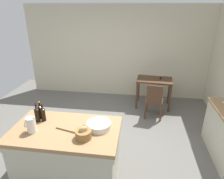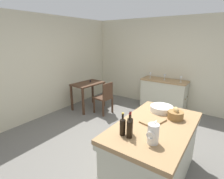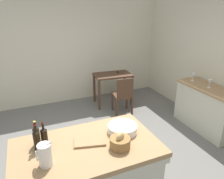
{
  "view_description": "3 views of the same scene",
  "coord_description": "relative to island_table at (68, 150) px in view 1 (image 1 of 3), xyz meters",
  "views": [
    {
      "loc": [
        0.63,
        -3.03,
        2.55
      ],
      "look_at": [
        0.14,
        0.37,
        1.09
      ],
      "focal_mm": 31.75,
      "sensor_mm": 36.0,
      "label": 1
    },
    {
      "loc": [
        -2.52,
        -1.44,
        2.02
      ],
      "look_at": [
        0.32,
        0.55,
        0.99
      ],
      "focal_mm": 27.82,
      "sensor_mm": 36.0,
      "label": 2
    },
    {
      "loc": [
        -0.9,
        -2.56,
        2.29
      ],
      "look_at": [
        0.35,
        0.33,
        1.05
      ],
      "focal_mm": 33.4,
      "sensor_mm": 36.0,
      "label": 3
    }
  ],
  "objects": [
    {
      "name": "cutting_board",
      "position": [
        0.06,
        0.06,
        0.41
      ],
      "size": [
        0.4,
        0.31,
        0.02
      ],
      "primitive_type": "cube",
      "rotation": [
        0.0,
        0.0,
        -0.25
      ],
      "color": "#99754C",
      "rests_on": "island_table"
    },
    {
      "name": "bread_basket",
      "position": [
        0.33,
        -0.17,
        0.47
      ],
      "size": [
        0.22,
        0.22,
        0.19
      ],
      "color": "olive",
      "rests_on": "island_table"
    },
    {
      "name": "wine_bottle_green",
      "position": [
        -0.49,
        0.13,
        0.53
      ],
      "size": [
        0.07,
        0.07,
        0.31
      ],
      "color": "black",
      "rests_on": "island_table"
    },
    {
      "name": "wine_bottle_amber",
      "position": [
        -0.49,
        0.23,
        0.52
      ],
      "size": [
        0.07,
        0.07,
        0.29
      ],
      "color": "black",
      "rests_on": "island_table"
    },
    {
      "name": "wall_back",
      "position": [
        0.4,
        3.29,
        0.83
      ],
      "size": [
        5.32,
        0.12,
        2.6
      ],
      "primitive_type": "cube",
      "color": "beige",
      "rests_on": "ground"
    },
    {
      "name": "wash_bowl",
      "position": [
        0.49,
        0.09,
        0.45
      ],
      "size": [
        0.36,
        0.36,
        0.09
      ],
      "primitive_type": "cylinder",
      "color": "silver",
      "rests_on": "island_table"
    },
    {
      "name": "island_table",
      "position": [
        0.0,
        0.0,
        0.0
      ],
      "size": [
        1.6,
        0.94,
        0.87
      ],
      "color": "#99754C",
      "rests_on": "ground"
    },
    {
      "name": "writing_desk",
      "position": [
        1.45,
        2.61,
        0.18
      ],
      "size": [
        0.94,
        0.63,
        0.83
      ],
      "color": "#472D1E",
      "rests_on": "ground"
    },
    {
      "name": "wooden_chair",
      "position": [
        1.43,
        1.99,
        0.01
      ],
      "size": [
        0.45,
        0.45,
        0.89
      ],
      "color": "#472D1E",
      "rests_on": "ground"
    },
    {
      "name": "pitcher",
      "position": [
        -0.44,
        -0.14,
        0.52
      ],
      "size": [
        0.17,
        0.13,
        0.28
      ],
      "color": "silver",
      "rests_on": "island_table"
    },
    {
      "name": "wine_bottle_dark",
      "position": [
        -0.42,
        0.17,
        0.52
      ],
      "size": [
        0.07,
        0.07,
        0.29
      ],
      "color": "black",
      "rests_on": "island_table"
    },
    {
      "name": "ground_plane",
      "position": [
        0.4,
        0.69,
        -0.47
      ],
      "size": [
        6.76,
        6.76,
        0.0
      ],
      "primitive_type": "plane",
      "color": "#66635E"
    }
  ]
}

